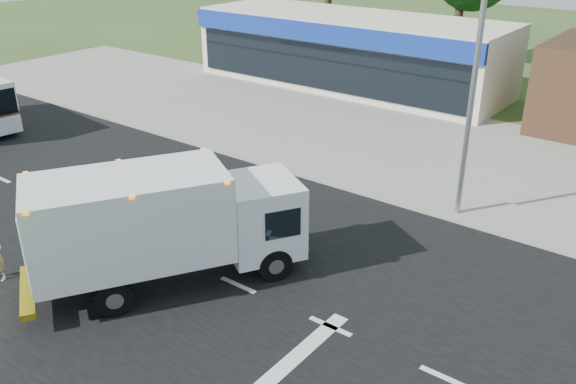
% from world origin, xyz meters
% --- Properties ---
extents(ground, '(120.00, 120.00, 0.00)m').
position_xyz_m(ground, '(0.00, 0.00, 0.00)').
color(ground, '#385123').
rests_on(ground, ground).
extents(road_asphalt, '(60.00, 14.00, 0.02)m').
position_xyz_m(road_asphalt, '(0.00, 0.00, 0.00)').
color(road_asphalt, black).
rests_on(road_asphalt, ground).
extents(sidewalk, '(60.00, 2.40, 0.12)m').
position_xyz_m(sidewalk, '(0.00, 8.20, 0.06)').
color(sidewalk, gray).
rests_on(sidewalk, ground).
extents(parking_apron, '(60.00, 9.00, 0.02)m').
position_xyz_m(parking_apron, '(0.00, 14.00, 0.01)').
color(parking_apron, gray).
rests_on(parking_apron, ground).
extents(lane_markings, '(55.20, 7.00, 0.01)m').
position_xyz_m(lane_markings, '(1.35, -1.35, 0.02)').
color(lane_markings, silver).
rests_on(lane_markings, road_asphalt).
extents(ems_box_truck, '(5.75, 7.47, 3.27)m').
position_xyz_m(ems_box_truck, '(-1.65, -1.03, 1.88)').
color(ems_box_truck, black).
rests_on(ems_box_truck, ground).
extents(retail_strip_mall, '(18.00, 6.20, 4.00)m').
position_xyz_m(retail_strip_mall, '(-9.00, 19.93, 2.01)').
color(retail_strip_mall, beige).
rests_on(retail_strip_mall, ground).
extents(traffic_signal_pole, '(3.51, 0.25, 8.00)m').
position_xyz_m(traffic_signal_pole, '(2.35, 7.60, 4.92)').
color(traffic_signal_pole, gray).
rests_on(traffic_signal_pole, ground).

